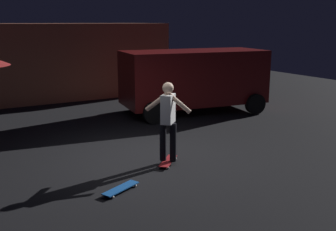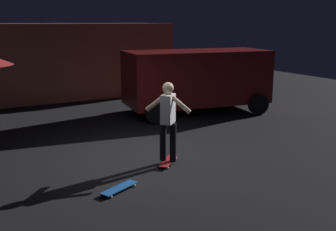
{
  "view_description": "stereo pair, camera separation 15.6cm",
  "coord_description": "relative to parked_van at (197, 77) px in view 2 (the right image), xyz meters",
  "views": [
    {
      "loc": [
        -3.73,
        -7.49,
        2.94
      ],
      "look_at": [
        0.27,
        -0.48,
        1.05
      ],
      "focal_mm": 43.06,
      "sensor_mm": 36.0,
      "label": 1
    },
    {
      "loc": [
        -3.6,
        -7.57,
        2.94
      ],
      "look_at": [
        0.27,
        -0.48,
        1.05
      ],
      "focal_mm": 43.06,
      "sensor_mm": 36.0,
      "label": 2
    }
  ],
  "objects": [
    {
      "name": "parked_van",
      "position": [
        0.0,
        0.0,
        0.0
      ],
      "size": [
        4.82,
        2.76,
        2.03
      ],
      "color": "maroon",
      "rests_on": "ground_plane"
    },
    {
      "name": "skateboard_spare",
      "position": [
        -4.66,
        -4.75,
        -1.11
      ],
      "size": [
        0.79,
        0.51,
        0.07
      ],
      "color": "#1959B2",
      "rests_on": "ground_plane"
    },
    {
      "name": "ground_plane",
      "position": [
        -3.5,
        -3.44,
        -1.16
      ],
      "size": [
        28.0,
        28.0,
        0.0
      ],
      "primitive_type": "plane",
      "color": "black"
    },
    {
      "name": "skateboard_ridden",
      "position": [
        -3.23,
        -3.93,
        -1.11
      ],
      "size": [
        0.7,
        0.69,
        0.07
      ],
      "color": "#AD1E23",
      "rests_on": "ground_plane"
    },
    {
      "name": "skater",
      "position": [
        -3.23,
        -3.93,
        -0.12
      ],
      "size": [
        0.75,
        0.77,
        1.67
      ],
      "color": "black",
      "rests_on": "skateboard_ridden"
    },
    {
      "name": "low_building",
      "position": [
        -3.81,
        5.33,
        0.27
      ],
      "size": [
        9.95,
        3.27,
        2.87
      ],
      "color": "#B76B4C",
      "rests_on": "ground_plane"
    }
  ]
}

